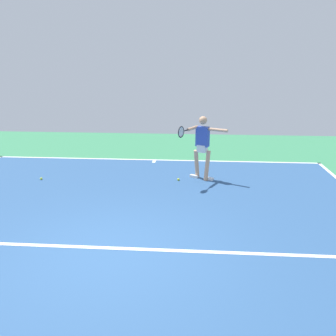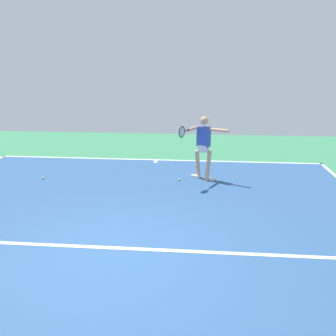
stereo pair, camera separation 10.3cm
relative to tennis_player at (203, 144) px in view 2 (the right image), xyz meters
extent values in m
plane|color=#388456|center=(1.51, 4.21, -1.00)|extent=(21.62, 21.62, 0.00)
cube|color=#2D5484|center=(1.51, 4.21, -1.00)|extent=(10.67, 12.43, 0.00)
cube|color=white|center=(1.51, -1.96, -1.00)|extent=(10.67, 0.10, 0.01)
cube|color=white|center=(1.51, 4.06, -1.00)|extent=(8.00, 0.10, 0.01)
cube|color=white|center=(1.51, -1.76, -1.00)|extent=(0.10, 0.30, 0.01)
cylinder|color=tan|center=(-0.15, 0.04, -0.60)|extent=(0.21, 0.28, 0.82)
cube|color=white|center=(-0.22, 0.07, -0.97)|extent=(0.26, 0.20, 0.07)
cylinder|color=tan|center=(0.13, -0.11, -0.60)|extent=(0.21, 0.28, 0.82)
cube|color=white|center=(0.20, -0.14, -0.97)|extent=(0.26, 0.20, 0.07)
cube|color=white|center=(-0.01, -0.04, -0.14)|extent=(0.31, 0.29, 0.20)
cube|color=#334CB2|center=(-0.01, -0.04, 0.19)|extent=(0.38, 0.31, 0.53)
sphere|color=tan|center=(-0.01, -0.04, 0.62)|extent=(0.22, 0.22, 0.22)
cylinder|color=tan|center=(-0.40, 0.16, 0.40)|extent=(0.51, 0.31, 0.08)
cylinder|color=tan|center=(0.26, 0.13, 0.43)|extent=(0.31, 0.51, 0.08)
cylinder|color=black|center=(0.43, 0.47, 0.43)|extent=(0.12, 0.21, 0.03)
torus|color=black|center=(0.54, 0.69, 0.43)|extent=(0.15, 0.27, 0.29)
cylinder|color=silver|center=(0.54, 0.69, 0.43)|extent=(0.11, 0.22, 0.25)
sphere|color=#CCE033|center=(0.62, 0.18, -0.97)|extent=(0.07, 0.07, 0.07)
sphere|color=#C6E53D|center=(4.38, 0.41, -0.97)|extent=(0.07, 0.07, 0.07)
camera|label=1|loc=(0.14, 9.72, 2.10)|focal=39.39mm
camera|label=2|loc=(0.04, 9.71, 2.10)|focal=39.39mm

